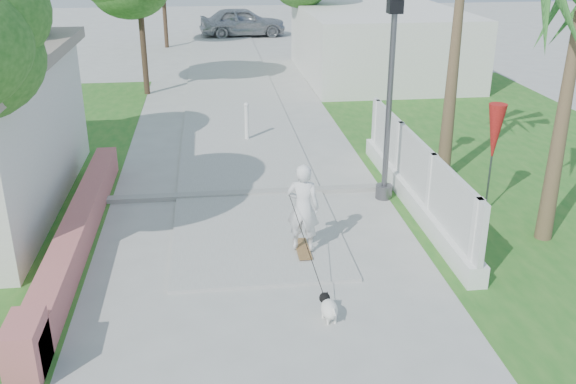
{
  "coord_description": "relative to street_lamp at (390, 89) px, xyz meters",
  "views": [
    {
      "loc": [
        -0.77,
        -7.1,
        5.42
      ],
      "look_at": [
        0.53,
        3.42,
        1.1
      ],
      "focal_mm": 40.0,
      "sensor_mm": 36.0,
      "label": 1
    }
  ],
  "objects": [
    {
      "name": "ground",
      "position": [
        -2.9,
        -5.5,
        -2.43
      ],
      "size": [
        90.0,
        90.0,
        0.0
      ],
      "primitive_type": "plane",
      "color": "#B7B7B2",
      "rests_on": "ground"
    },
    {
      "name": "path_strip",
      "position": [
        -2.9,
        14.5,
        -2.4
      ],
      "size": [
        3.2,
        36.0,
        0.06
      ],
      "primitive_type": "cube",
      "color": "#B7B7B2",
      "rests_on": "ground"
    },
    {
      "name": "curb",
      "position": [
        -2.9,
        0.5,
        -2.38
      ],
      "size": [
        6.5,
        0.25,
        0.1
      ],
      "primitive_type": "cube",
      "color": "#999993",
      "rests_on": "ground"
    },
    {
      "name": "grass_right",
      "position": [
        4.1,
        2.5,
        -2.42
      ],
      "size": [
        8.0,
        20.0,
        0.01
      ],
      "primitive_type": "cube",
      "color": "#256921",
      "rests_on": "ground"
    },
    {
      "name": "pink_wall",
      "position": [
        -6.2,
        -1.95,
        -2.11
      ],
      "size": [
        0.45,
        8.2,
        0.8
      ],
      "color": "#BD6661",
      "rests_on": "ground"
    },
    {
      "name": "lattice_fence",
      "position": [
        0.5,
        -0.5,
        -1.88
      ],
      "size": [
        0.35,
        7.0,
        1.5
      ],
      "color": "white",
      "rests_on": "ground"
    },
    {
      "name": "building_right",
      "position": [
        3.1,
        12.5,
        -1.13
      ],
      "size": [
        6.0,
        8.0,
        2.6
      ],
      "primitive_type": "cube",
      "color": "silver",
      "rests_on": "ground"
    },
    {
      "name": "street_lamp",
      "position": [
        0.0,
        0.0,
        0.0
      ],
      "size": [
        0.44,
        0.44,
        4.44
      ],
      "color": "#59595E",
      "rests_on": "ground"
    },
    {
      "name": "bollard",
      "position": [
        -2.7,
        4.5,
        -1.84
      ],
      "size": [
        0.14,
        0.14,
        1.09
      ],
      "color": "white",
      "rests_on": "ground"
    },
    {
      "name": "patio_umbrella",
      "position": [
        1.9,
        -1.0,
        -0.74
      ],
      "size": [
        0.36,
        0.36,
        2.3
      ],
      "color": "#59595E",
      "rests_on": "ground"
    },
    {
      "name": "skateboarder",
      "position": [
        -2.18,
        -2.94,
        -1.65
      ],
      "size": [
        0.68,
        2.44,
        1.71
      ],
      "rotation": [
        0.0,
        0.0,
        2.81
      ],
      "color": "olive",
      "rests_on": "ground"
    },
    {
      "name": "dog",
      "position": [
        -2.06,
        -4.52,
        -2.22
      ],
      "size": [
        0.33,
        0.56,
        0.39
      ],
      "rotation": [
        0.0,
        0.0,
        0.2
      ],
      "color": "white",
      "rests_on": "ground"
    },
    {
      "name": "parked_car",
      "position": [
        -1.7,
        23.6,
        -1.63
      ],
      "size": [
        4.83,
        2.29,
        1.59
      ],
      "primitive_type": "imported",
      "rotation": [
        0.0,
        0.0,
        1.66
      ],
      "color": "#AAADB2",
      "rests_on": "ground"
    }
  ]
}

